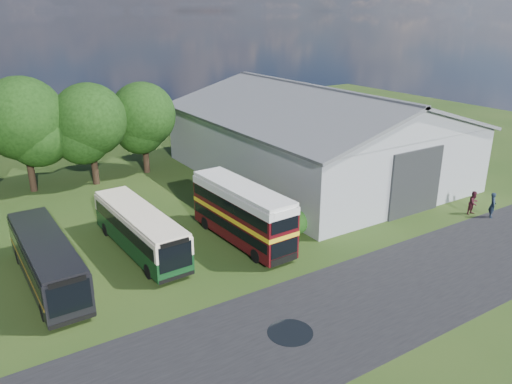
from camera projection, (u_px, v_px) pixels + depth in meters
ground at (279, 295)px, 26.78m from camera, size 120.00×120.00×0.00m
asphalt_road at (360, 305)px, 25.93m from camera, size 60.00×8.00×0.02m
puddle at (290, 333)px, 23.65m from camera, size 2.20×2.20×0.01m
storage_shed at (313, 130)px, 45.61m from camera, size 18.80×24.80×8.15m
tree_mid at (23, 119)px, 40.23m from camera, size 6.80×6.80×9.60m
tree_right_a at (89, 120)px, 42.14m from camera, size 6.26×6.26×8.83m
tree_right_b at (143, 115)px, 45.40m from camera, size 5.98×5.98×8.45m
shrub_front at (296, 232)px, 34.37m from camera, size 1.70×1.70×1.70m
shrub_mid at (279, 223)px, 35.95m from camera, size 1.60×1.60×1.60m
shrub_back at (264, 214)px, 37.53m from camera, size 1.80×1.80×1.80m
bus_green_single at (140, 230)px, 31.23m from camera, size 2.75×10.11×2.76m
bus_maroon_double at (242, 214)px, 32.49m from camera, size 2.69×9.08×3.86m
bus_dark_single at (47, 260)px, 27.41m from camera, size 2.46×10.08×2.77m
visitor_a at (493, 205)px, 36.56m from camera, size 0.83×0.81×1.92m
visitor_b at (474, 203)px, 37.15m from camera, size 0.88×0.69×1.80m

